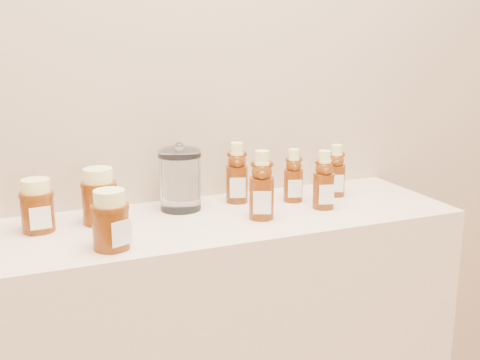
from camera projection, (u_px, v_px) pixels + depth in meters
name	position (u px, v px, depth m)	size (l,w,h in m)	color
wall_back	(197.00, 34.00, 1.60)	(3.50, 0.02, 2.70)	tan
bear_bottle_back_left	(237.00, 169.00, 1.64)	(0.06, 0.06, 0.19)	#562106
bear_bottle_back_mid	(293.00, 172.00, 1.65)	(0.06, 0.06, 0.17)	#562106
bear_bottle_back_right	(336.00, 167.00, 1.70)	(0.06, 0.06, 0.17)	#562106
bear_bottle_front_left	(262.00, 181.00, 1.50)	(0.07, 0.07, 0.20)	#562106
bear_bottle_front_right	(324.00, 176.00, 1.58)	(0.06, 0.06, 0.18)	#562106
honey_jar_left	(37.00, 205.00, 1.41)	(0.08, 0.08, 0.13)	#562106
honey_jar_back	(99.00, 196.00, 1.47)	(0.09, 0.09, 0.14)	#562106
honey_jar_front	(110.00, 220.00, 1.30)	(0.08, 0.08, 0.13)	#562106
glass_canister	(180.00, 177.00, 1.57)	(0.11, 0.11, 0.18)	white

